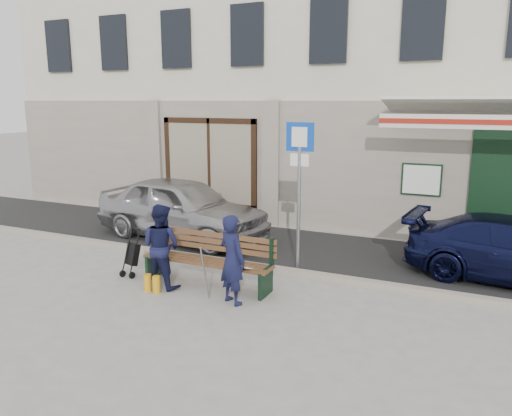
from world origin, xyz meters
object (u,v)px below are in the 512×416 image
Objects in this scene: stroller at (132,255)px; parking_sign at (299,173)px; woman at (161,246)px; car_silver at (182,208)px; bench at (205,260)px; man at (232,259)px.

parking_sign is at bearing 46.41° from stroller.
woman is at bearing -138.29° from parking_sign.
stroller is (0.57, -2.58, -0.34)m from car_silver.
parking_sign is (3.31, -1.10, 1.18)m from car_silver.
bench is at bearing -133.05° from parking_sign.
car_silver reaches higher than stroller.
parking_sign is at bearing -78.63° from man.
car_silver is 3.68m from parking_sign.
bench is (2.07, -2.47, -0.27)m from car_silver.
parking_sign is at bearing -132.26° from woman.
woman is at bearing 0.96° from stroller.
parking_sign reaches higher than bench.
man is (0.80, -0.51, 0.27)m from bench.
bench is at bearing 22.34° from stroller.
car_silver is at bearing -21.55° from man.
stroller is at bearing 14.84° from man.
man is at bearing -32.48° from bench.
bench is at bearing -145.14° from woman.
woman is 0.96m from stroller.
woman is (1.42, -2.85, 0.01)m from car_silver.
car_silver is at bearing 160.56° from parking_sign.
man reaches higher than bench.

